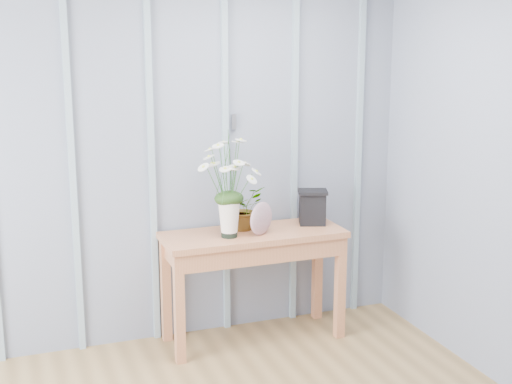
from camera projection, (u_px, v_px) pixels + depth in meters
name	position (u px, v px, depth m)	size (l,w,h in m)	color
room_shell	(154.00, 43.00, 3.12)	(4.00, 4.50, 2.50)	gray
sideboard	(253.00, 249.00, 4.70)	(1.20, 0.45, 0.75)	#AF6942
daisy_vase	(229.00, 174.00, 4.47)	(0.46, 0.35, 0.65)	black
spider_plant	(243.00, 208.00, 4.71)	(0.26, 0.22, 0.29)	#1A3612
felt_disc_vessel	(261.00, 218.00, 4.59)	(0.22, 0.06, 0.22)	#7B4161
carved_box	(312.00, 207.00, 4.84)	(0.23, 0.21, 0.24)	black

